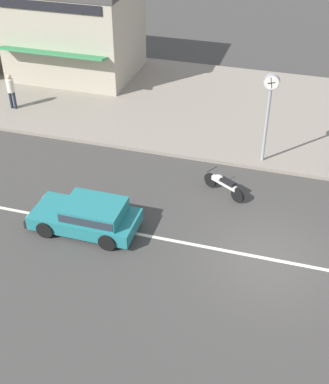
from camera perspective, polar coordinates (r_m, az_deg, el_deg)
ground_plane at (r=17.63m, az=10.96°, el=-7.01°), size 160.00×160.00×0.00m
lane_centre_stripe at (r=17.63m, az=10.96°, el=-7.00°), size 50.40×0.14×0.01m
kerb_strip at (r=26.11m, az=13.88°, el=7.77°), size 68.00×10.00×0.15m
hatchback_teal_1 at (r=18.29m, az=-8.13°, el=-2.47°), size 3.73×1.80×1.10m
motorcycle_0 at (r=20.04m, az=6.32°, el=0.84°), size 1.70×1.12×0.80m
street_clock at (r=20.97m, az=11.15°, el=9.72°), size 0.61×0.22×3.71m
pedestrian_by_shop at (r=26.62m, az=-16.08°, el=10.54°), size 0.34×0.34×1.71m
shopfront_mid_block at (r=29.72m, az=-9.58°, el=16.80°), size 6.40×5.74×4.73m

